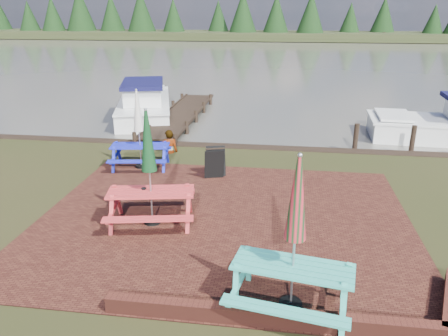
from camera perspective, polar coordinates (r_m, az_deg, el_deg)
ground at (r=9.86m, az=-0.86°, el=-9.45°), size 120.00×120.00×0.00m
paving at (r=10.72m, az=-0.04°, el=-6.78°), size 9.00×7.50×0.02m
brick_wall at (r=7.72m, az=12.96°, el=-18.19°), size 6.21×1.79×0.30m
water at (r=45.74m, az=6.44°, el=14.04°), size 120.00×60.00×0.02m
far_treeline at (r=74.48m, az=7.33°, el=18.91°), size 120.00×10.00×8.10m
picnic_table_teal at (r=7.45m, az=9.05°, el=-11.65°), size 2.28×2.10×2.79m
picnic_table_red at (r=10.30m, az=-9.59°, el=-2.32°), size 2.30×2.12×2.79m
picnic_table_blue at (r=14.10m, az=-10.95°, el=3.42°), size 2.03×1.86×2.53m
chalkboard at (r=13.14m, az=-1.17°, el=0.71°), size 0.62×0.70×0.94m
jetty at (r=20.87m, az=-5.69°, el=6.97°), size 1.76×9.08×1.00m
boat_jetty at (r=21.89m, az=-10.32°, el=8.14°), size 4.11×7.27×2.00m
person at (r=15.48m, az=-7.26°, el=4.91°), size 0.68×0.52×1.65m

